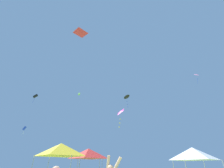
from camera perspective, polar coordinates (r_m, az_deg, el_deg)
The scene contains 10 objects.
canopy_tent_red at distance 19.98m, azimuth -8.99°, elevation -24.61°, with size 3.44×3.44×3.68m.
canopy_tent_yellow at distance 15.99m, azimuth -18.95°, elevation -22.50°, with size 3.46×3.46×3.70m.
canopy_tent_white at distance 14.91m, azimuth 28.47°, elevation -22.23°, with size 2.94×2.94×3.14m.
kite_magenta_diamond at distance 25.16m, azimuth 3.16°, elevation -10.66°, with size 1.54×1.52×3.10m.
kite_pink_diamond at distance 37.08m, azimuth 29.46°, elevation 3.00°, with size 1.07×1.20×2.62m.
kite_lime_box at distance 35.86m, azimuth -12.36°, elevation -3.75°, with size 0.29×0.63×0.73m.
kite_blue_box at distance 33.12m, azimuth -30.31°, elevation -14.36°, with size 0.66×0.49×1.74m.
kite_red_diamond at distance 15.16m, azimuth -11.86°, elevation 18.79°, with size 1.19×1.55×0.66m.
kite_black_box at distance 30.99m, azimuth -27.09°, elevation -4.17°, with size 0.90×0.56×1.78m.
kite_black_delta at distance 17.62m, azimuth 5.55°, elevation -4.88°, with size 0.94×0.96×1.44m.
Camera 1 is at (-0.11, -5.72, 1.75)m, focal length 24.08 mm.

